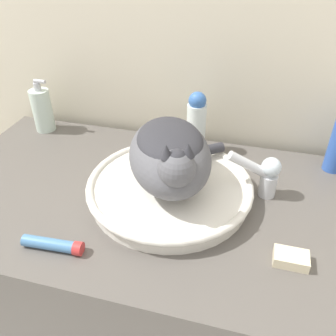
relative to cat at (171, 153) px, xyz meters
The scene contains 9 objects.
wall_back 0.41m from the cat, 97.06° to the left, with size 8.00×0.05×2.40m.
vanity_counter 0.57m from the cat, behind, with size 1.17×0.63×0.88m.
sink_basin 0.11m from the cat, 122.08° to the left, with size 0.42×0.42×0.05m.
cat is the anchor object (origin of this frame).
faucet 0.25m from the cat, 17.68° to the left, with size 0.14×0.07×0.13m.
soap_pump_bottle 0.56m from the cat, 154.19° to the left, with size 0.06×0.06×0.18m.
lotion_bottle_white 0.25m from the cat, 86.38° to the left, with size 0.06×0.06×0.19m.
cream_tube 0.33m from the cat, 129.94° to the right, with size 0.14×0.04×0.03m.
soap_bar 0.35m from the cat, 25.69° to the right, with size 0.07×0.05×0.02m.
Camera 1 is at (0.22, -0.36, 1.46)m, focal length 38.00 mm.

